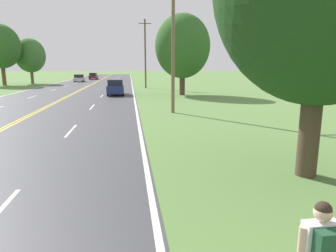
{
  "coord_description": "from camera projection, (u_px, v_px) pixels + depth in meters",
  "views": [
    {
      "loc": [
        6.66,
        1.05,
        3.27
      ],
      "look_at": [
        8.18,
        12.9,
        0.86
      ],
      "focal_mm": 32.0,
      "sensor_mm": 36.0,
      "label": 1
    }
  ],
  "objects": [
    {
      "name": "car_dark_blue_suv_nearest",
      "position": [
        116.0,
        87.0,
        33.85
      ],
      "size": [
        1.91,
        4.35,
        1.77
      ],
      "rotation": [
        0.0,
        0.0,
        -1.55
      ],
      "color": "black",
      "rests_on": "ground"
    },
    {
      "name": "car_maroon_hatchback_mid_near",
      "position": [
        93.0,
        76.0,
        72.58
      ],
      "size": [
        1.85,
        4.05,
        1.6
      ],
      "rotation": [
        0.0,
        0.0,
        1.55
      ],
      "color": "black",
      "rests_on": "ground"
    },
    {
      "name": "utility_pole_far",
      "position": [
        145.0,
        53.0,
        43.66
      ],
      "size": [
        1.8,
        0.24,
        9.82
      ],
      "color": "brown",
      "rests_on": "ground"
    },
    {
      "name": "utility_pole_midground",
      "position": [
        173.0,
        42.0,
        20.3
      ],
      "size": [
        1.8,
        0.24,
        9.35
      ],
      "color": "brown",
      "rests_on": "ground"
    },
    {
      "name": "car_silver_hatchback_approaching",
      "position": [
        79.0,
        78.0,
        61.9
      ],
      "size": [
        1.93,
        3.77,
        1.52
      ],
      "rotation": [
        0.0,
        0.0,
        1.6
      ],
      "color": "black",
      "rests_on": "ground"
    },
    {
      "name": "tree_right_cluster",
      "position": [
        30.0,
        55.0,
        54.27
      ],
      "size": [
        5.3,
        5.3,
        8.17
      ],
      "color": "brown",
      "rests_on": "ground"
    },
    {
      "name": "tree_mid_treeline",
      "position": [
        183.0,
        46.0,
        33.11
      ],
      "size": [
        6.1,
        6.1,
        8.9
      ],
      "color": "#473828",
      "rests_on": "ground"
    },
    {
      "name": "tree_left_verge",
      "position": [
        1.0,
        46.0,
        49.6
      ],
      "size": [
        6.29,
        6.29,
        10.07
      ],
      "color": "brown",
      "rests_on": "ground"
    }
  ]
}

